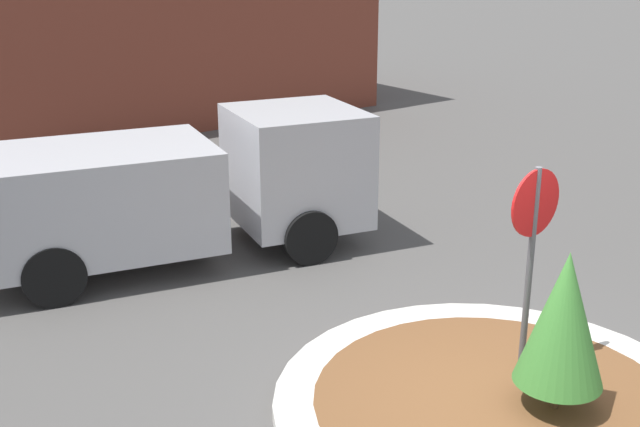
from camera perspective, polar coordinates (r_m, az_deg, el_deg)
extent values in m
plane|color=#514F4C|center=(8.50, 12.37, -13.70)|extent=(120.00, 120.00, 0.00)
cylinder|color=beige|center=(8.46, 12.41, -13.22)|extent=(4.49, 4.49, 0.16)
cylinder|color=brown|center=(8.46, 12.41, -13.21)|extent=(3.68, 3.68, 0.16)
cylinder|color=#4C4C51|center=(8.64, 14.63, -4.42)|extent=(0.07, 0.07, 2.38)
cylinder|color=#B71414|center=(8.36, 15.08, 0.74)|extent=(0.71, 0.03, 0.71)
cylinder|color=brown|center=(8.35, 16.39, -12.21)|extent=(0.08, 0.08, 0.29)
cone|color=#3D7F33|center=(7.97, 16.93, -7.15)|extent=(0.86, 0.86, 1.35)
cube|color=#B2B2B7|center=(12.37, -1.72, 3.44)|extent=(2.25, 2.32, 1.74)
cube|color=#B2B2B7|center=(11.65, -16.13, 0.96)|extent=(3.86, 2.79, 1.44)
cube|color=black|center=(12.54, 1.03, 5.09)|extent=(0.44, 1.70, 0.61)
cylinder|color=black|center=(13.39, -3.88, 0.90)|extent=(0.85, 0.41, 0.82)
cylinder|color=black|center=(11.73, -0.74, -1.67)|extent=(0.85, 0.41, 0.82)
cylinder|color=black|center=(12.70, -19.31, -1.14)|extent=(0.85, 0.41, 0.82)
cylinder|color=black|center=(10.94, -18.40, -4.22)|extent=(0.85, 0.41, 0.82)
cube|color=brown|center=(22.61, -12.41, 13.97)|extent=(11.39, 6.00, 5.58)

